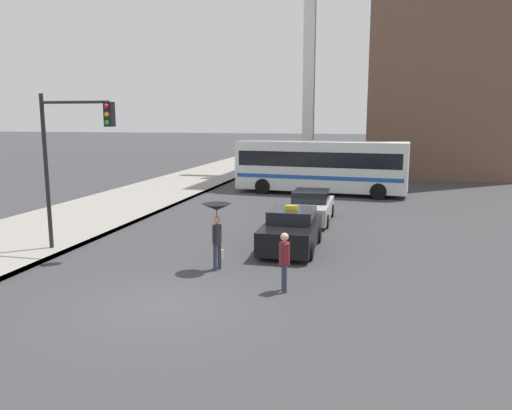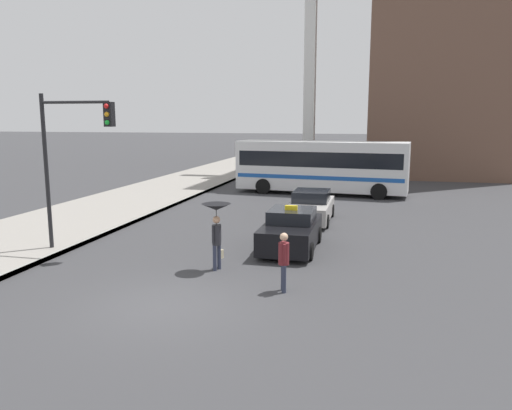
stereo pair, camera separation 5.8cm
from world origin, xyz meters
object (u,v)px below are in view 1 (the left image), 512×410
Objects in this scene: pedestrian_with_umbrella at (217,219)px; monument_cross at (310,27)px; city_bus at (321,165)px; taxi at (291,231)px; pedestrian_man at (284,257)px; sedan_red at (311,207)px; traffic_light at (72,145)px.

pedestrian_with_umbrella is 29.50m from monument_cross.
city_bus is 5.11× the size of pedestrian_with_umbrella.
pedestrian_with_umbrella is at bearing -88.36° from monument_cross.
pedestrian_man reaches higher than taxi.
city_bus is 6.52× the size of pedestrian_man.
pedestrian_man is 31.27m from monument_cross.
monument_cross is at bearing 169.41° from pedestrian_man.
sedan_red is at bearing -82.11° from monument_cross.
sedan_red is at bearing 7.44° from pedestrian_with_umbrella.
city_bus is (-0.41, 13.87, 1.15)m from taxi.
traffic_light reaches higher than pedestrian_man.
pedestrian_man is 8.47m from traffic_light.
sedan_red is 8.50m from pedestrian_with_umbrella.
traffic_light is at bearing -99.52° from monument_cross.
monument_cross reaches higher than sedan_red.
monument_cross is (-2.21, 10.70, 10.17)m from city_bus.
monument_cross is (-0.79, 27.61, 10.37)m from pedestrian_with_umbrella.
sedan_red is 9.73m from pedestrian_man.
monument_cross is (-2.62, 24.56, 11.32)m from taxi.
taxi is at bearing 89.33° from sedan_red.
traffic_light is at bearing 103.42° from pedestrian_with_umbrella.
pedestrian_man is (2.38, -1.48, -0.66)m from pedestrian_with_umbrella.
city_bus is 18.44m from pedestrian_man.
traffic_light is (-7.20, -7.58, 3.14)m from sedan_red.
taxi is 0.73× the size of traffic_light.
pedestrian_with_umbrella is 0.38× the size of traffic_light.
city_bus is at bearing 67.51° from traffic_light.
pedestrian_man is at bearing -15.48° from traffic_light.
taxi is at bearing -10.65° from pedestrian_with_umbrella.
monument_cross reaches higher than taxi.
taxi is at bearing 7.21° from city_bus.
pedestrian_man is at bearing 96.91° from taxi.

